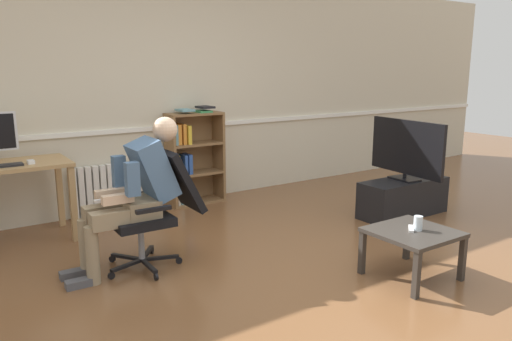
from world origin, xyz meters
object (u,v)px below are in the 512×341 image
object	(u,v)px
tv_stand	(403,197)
spare_remote	(411,229)
radiator	(103,190)
computer_mouse	(31,162)
coffee_table	(413,237)
person_seated	(134,191)
drinking_glass	(418,223)
tv_screen	(406,149)
bookshelf	(191,157)
office_chair	(158,204)

from	to	relation	value
tv_stand	spare_remote	distance (m)	1.70
radiator	computer_mouse	bearing A→B (deg)	-147.00
coffee_table	spare_remote	world-z (taller)	spare_remote
person_seated	drinking_glass	world-z (taller)	person_seated
tv_screen	drinking_glass	distance (m)	1.71
radiator	tv_stand	xyz separation A→B (m)	(2.76, -1.85, -0.08)
computer_mouse	coffee_table	size ratio (longest dim) A/B	0.17
tv_stand	spare_remote	xyz separation A→B (m)	(-1.27, -1.11, 0.19)
radiator	person_seated	size ratio (longest dim) A/B	0.56
computer_mouse	drinking_glass	xyz separation A→B (m)	(2.31, -2.49, -0.33)
tv_stand	coffee_table	world-z (taller)	tv_stand
tv_screen	bookshelf	bearing A→B (deg)	49.87
computer_mouse	tv_stand	world-z (taller)	computer_mouse
drinking_glass	bookshelf	bearing A→B (deg)	99.65
computer_mouse	office_chair	xyz separation A→B (m)	(0.76, -1.11, -0.25)
tv_screen	spare_remote	xyz separation A→B (m)	(-1.27, -1.11, -0.36)
office_chair	drinking_glass	distance (m)	2.07
tv_screen	coffee_table	world-z (taller)	tv_screen
coffee_table	computer_mouse	bearing A→B (deg)	132.68
computer_mouse	office_chair	bearing A→B (deg)	-55.85
office_chair	spare_remote	xyz separation A→B (m)	(1.52, -1.34, -0.13)
person_seated	coffee_table	bearing A→B (deg)	52.72
office_chair	spare_remote	distance (m)	2.03
radiator	spare_remote	size ratio (longest dim) A/B	4.58
coffee_table	drinking_glass	xyz separation A→B (m)	(0.03, -0.02, 0.11)
tv_stand	coffee_table	size ratio (longest dim) A/B	1.78
bookshelf	office_chair	bearing A→B (deg)	-124.81
office_chair	tv_stand	distance (m)	2.81
drinking_glass	radiator	bearing A→B (deg)	116.95
office_chair	coffee_table	size ratio (longest dim) A/B	1.60
spare_remote	coffee_table	bearing A→B (deg)	-32.21
radiator	tv_stand	world-z (taller)	radiator
bookshelf	spare_remote	distance (m)	2.90
bookshelf	tv_screen	world-z (taller)	bookshelf
computer_mouse	person_seated	size ratio (longest dim) A/B	0.08
office_chair	tv_stand	world-z (taller)	office_chair
radiator	person_seated	xyz separation A→B (m)	(-0.22, -1.62, 0.37)
person_seated	tv_stand	bearing A→B (deg)	86.70
computer_mouse	spare_remote	size ratio (longest dim) A/B	0.67
bookshelf	office_chair	distance (m)	1.86
spare_remote	drinking_glass	bearing A→B (deg)	4.28
bookshelf	coffee_table	bearing A→B (deg)	-80.91
computer_mouse	coffee_table	xyz separation A→B (m)	(2.28, -2.47, -0.44)
tv_stand	tv_screen	size ratio (longest dim) A/B	1.06
computer_mouse	tv_stand	size ratio (longest dim) A/B	0.09
person_seated	drinking_glass	xyz separation A→B (m)	(1.75, -1.38, -0.21)
computer_mouse	tv_stand	xyz separation A→B (m)	(3.54, -1.34, -0.57)
computer_mouse	spare_remote	distance (m)	3.37
computer_mouse	office_chair	world-z (taller)	office_chair
office_chair	tv_screen	distance (m)	2.81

